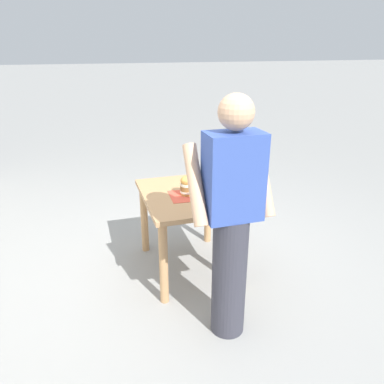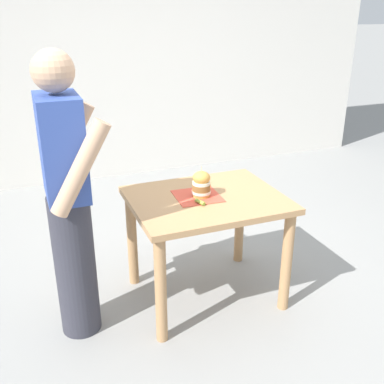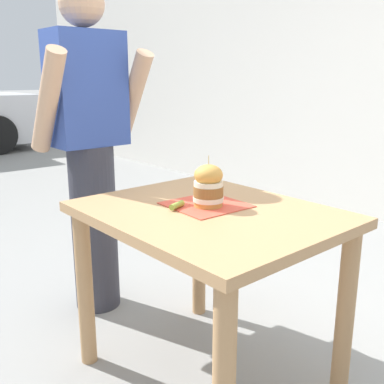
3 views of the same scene
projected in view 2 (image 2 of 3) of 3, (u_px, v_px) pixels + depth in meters
The scene contains 6 objects.
ground_plane at pixel (205, 294), 3.16m from camera, with size 80.00×80.00×0.00m, color gray.
patio_table at pixel (206, 216), 2.93m from camera, with size 0.78×0.97×0.74m.
serving_paper at pixel (197, 196), 2.89m from camera, with size 0.28×0.28×0.00m, color #D64C38.
sandwich at pixel (201, 184), 2.86m from camera, with size 0.12×0.12×0.20m.
pickle_spear at pixel (200, 202), 2.77m from camera, with size 0.02×0.02×0.08m, color #8EA83D.
diner_across_table at pixel (68, 198), 2.50m from camera, with size 0.55×0.35×1.69m.
Camera 2 is at (-2.43, 1.06, 1.88)m, focal length 42.00 mm.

